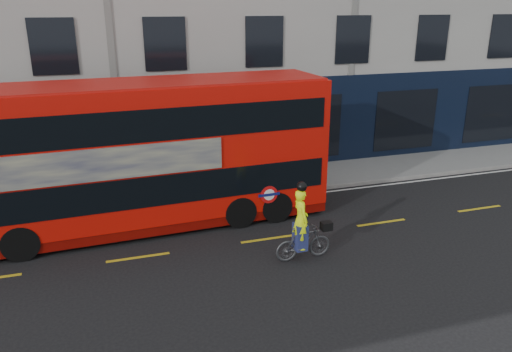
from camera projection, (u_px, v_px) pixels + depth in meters
name	position (u px, v px, depth m)	size (l,w,h in m)	color
ground	(143.00, 284.00, 13.07)	(120.00, 120.00, 0.00)	black
pavement	(126.00, 196.00, 18.90)	(60.00, 3.00, 0.12)	gray
kerb	(129.00, 210.00, 17.55)	(60.00, 0.12, 0.13)	gray
road_edge_line	(130.00, 215.00, 17.30)	(58.00, 0.10, 0.01)	silver
lane_dashes	(138.00, 257.00, 14.42)	(58.00, 0.12, 0.01)	gold
bus	(147.00, 155.00, 15.82)	(11.81, 3.15, 4.72)	red
cyclist	(303.00, 234.00, 14.09)	(1.70, 0.65, 2.37)	#47494C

